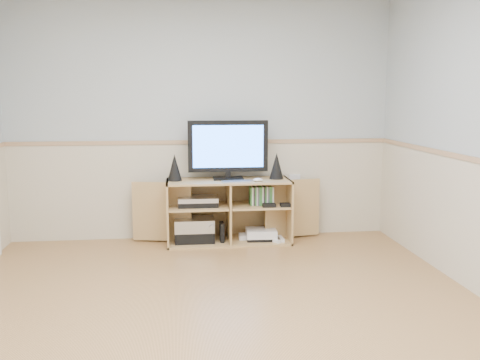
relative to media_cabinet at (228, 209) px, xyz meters
name	(u,v)px	position (x,y,z in m)	size (l,w,h in m)	color
room	(208,140)	(-0.32, -1.92, 0.88)	(4.04, 4.54, 2.54)	tan
media_cabinet	(228,209)	(0.00, 0.00, 0.00)	(1.97, 0.47, 0.65)	tan
monitor	(228,148)	(0.00, -0.01, 0.64)	(0.82, 0.18, 0.60)	black
speaker_left	(175,167)	(-0.55, -0.04, 0.45)	(0.15, 0.15, 0.27)	black
speaker_right	(277,166)	(0.50, -0.04, 0.45)	(0.15, 0.15, 0.27)	black
keyboard	(237,181)	(0.07, -0.20, 0.32)	(0.30, 0.12, 0.01)	silver
mouse	(258,180)	(0.28, -0.20, 0.34)	(0.10, 0.06, 0.04)	white
av_components	(196,222)	(-0.34, -0.06, -0.11)	(0.50, 0.30, 0.47)	black
game_consoles	(260,235)	(0.32, -0.07, -0.26)	(0.45, 0.30, 0.11)	white
game_cases	(261,195)	(0.34, -0.08, 0.15)	(0.24, 0.14, 0.19)	#3F8C3F
wall_outlet	(295,180)	(0.74, 0.19, 0.27)	(0.12, 0.03, 0.12)	white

